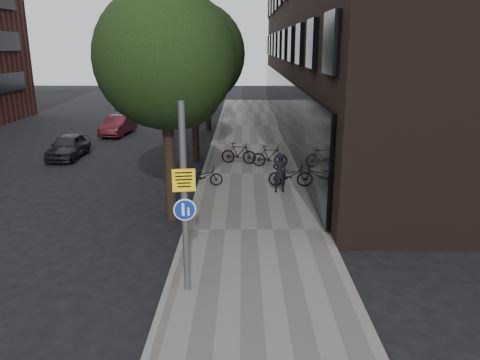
{
  "coord_description": "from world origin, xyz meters",
  "views": [
    {
      "loc": [
        -0.2,
        -10.36,
        5.67
      ],
      "look_at": [
        -0.28,
        2.4,
        2.0
      ],
      "focal_mm": 35.0,
      "sensor_mm": 36.0,
      "label": 1
    }
  ],
  "objects_px": {
    "pedestrian": "(279,173)",
    "parked_bike_facade_near": "(290,175)",
    "parked_car_near": "(68,146)",
    "signpost": "(184,199)"
  },
  "relations": [
    {
      "from": "parked_car_near",
      "to": "pedestrian",
      "type": "bearing_deg",
      "value": -30.81
    },
    {
      "from": "signpost",
      "to": "parked_bike_facade_near",
      "type": "xyz_separation_m",
      "value": [
        3.24,
        8.48,
        -1.78
      ]
    },
    {
      "from": "signpost",
      "to": "parked_bike_facade_near",
      "type": "height_order",
      "value": "signpost"
    },
    {
      "from": "pedestrian",
      "to": "parked_bike_facade_near",
      "type": "xyz_separation_m",
      "value": [
        0.49,
        0.8,
        -0.33
      ]
    },
    {
      "from": "pedestrian",
      "to": "parked_bike_facade_near",
      "type": "distance_m",
      "value": 1.0
    },
    {
      "from": "parked_bike_facade_near",
      "to": "parked_car_near",
      "type": "xyz_separation_m",
      "value": [
        -11.05,
        5.46,
        0.04
      ]
    },
    {
      "from": "signpost",
      "to": "parked_car_near",
      "type": "xyz_separation_m",
      "value": [
        -7.82,
        13.94,
        -1.74
      ]
    },
    {
      "from": "signpost",
      "to": "parked_car_near",
      "type": "bearing_deg",
      "value": 110.59
    },
    {
      "from": "parked_bike_facade_near",
      "to": "parked_car_near",
      "type": "bearing_deg",
      "value": 64.59
    },
    {
      "from": "pedestrian",
      "to": "parked_car_near",
      "type": "xyz_separation_m",
      "value": [
        -10.56,
        6.26,
        -0.29
      ]
    }
  ]
}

